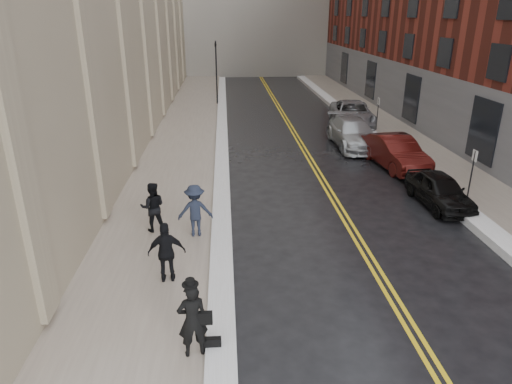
{
  "coord_description": "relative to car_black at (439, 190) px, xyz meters",
  "views": [
    {
      "loc": [
        -1.98,
        -8.75,
        7.29
      ],
      "look_at": [
        -0.99,
        5.68,
        1.6
      ],
      "focal_mm": 32.0,
      "sensor_mm": 36.0,
      "label": 1
    }
  ],
  "objects": [
    {
      "name": "parking_sign_far",
      "position": [
        1.34,
        12.22,
        0.7
      ],
      "size": [
        0.06,
        0.35,
        2.23
      ],
      "color": "black",
      "rests_on": "ground"
    },
    {
      "name": "pedestrian_c",
      "position": [
        -10.26,
        -5.14,
        0.39
      ],
      "size": [
        1.09,
        0.52,
        1.8
      ],
      "primitive_type": "imported",
      "rotation": [
        0.0,
        0.0,
        3.22
      ],
      "color": "black",
      "rests_on": "sidewalk_left"
    },
    {
      "name": "pedestrian_main",
      "position": [
        -9.36,
        -8.24,
        0.4
      ],
      "size": [
        0.74,
        0.56,
        1.81
      ],
      "primitive_type": "imported",
      "rotation": [
        0.0,
        0.0,
        3.35
      ],
      "color": "black",
      "rests_on": "sidewalk_left"
    },
    {
      "name": "sidewalk_left",
      "position": [
        -11.06,
        8.22,
        -0.58
      ],
      "size": [
        4.0,
        64.0,
        0.15
      ],
      "primitive_type": "cube",
      "color": "gray",
      "rests_on": "ground"
    },
    {
      "name": "pedestrian_a",
      "position": [
        -11.1,
        -1.86,
        0.38
      ],
      "size": [
        0.92,
        0.74,
        1.78
      ],
      "primitive_type": "imported",
      "rotation": [
        0.0,
        0.0,
        3.22
      ],
      "color": "black",
      "rests_on": "sidewalk_left"
    },
    {
      "name": "traffic_signal",
      "position": [
        -9.16,
        22.22,
        2.43
      ],
      "size": [
        0.18,
        0.15,
        5.2
      ],
      "color": "black",
      "rests_on": "ground"
    },
    {
      "name": "lane_stripe_b",
      "position": [
        -3.94,
        8.22,
        -0.66
      ],
      "size": [
        0.12,
        64.0,
        0.01
      ],
      "primitive_type": "cube",
      "color": "gold",
      "rests_on": "ground"
    },
    {
      "name": "ground",
      "position": [
        -6.56,
        -7.78,
        -0.66
      ],
      "size": [
        160.0,
        160.0,
        0.0
      ],
      "primitive_type": "plane",
      "color": "black",
      "rests_on": "ground"
    },
    {
      "name": "snow_ridge_right",
      "position": [
        0.59,
        8.22,
        -0.51
      ],
      "size": [
        0.85,
        60.8,
        0.3
      ],
      "primitive_type": "cube",
      "color": "white",
      "rests_on": "ground"
    },
    {
      "name": "car_black",
      "position": [
        0.0,
        0.0,
        0.0
      ],
      "size": [
        1.74,
        3.94,
        1.32
      ],
      "primitive_type": "imported",
      "rotation": [
        0.0,
        0.0,
        0.05
      ],
      "color": "black",
      "rests_on": "ground"
    },
    {
      "name": "snow_ridge_left",
      "position": [
        -8.76,
        8.22,
        -0.53
      ],
      "size": [
        0.7,
        60.8,
        0.26
      ],
      "primitive_type": "cube",
      "color": "white",
      "rests_on": "ground"
    },
    {
      "name": "car_silver_far",
      "position": [
        0.24,
        14.26,
        0.15
      ],
      "size": [
        3.4,
        6.11,
        1.62
      ],
      "primitive_type": "imported",
      "rotation": [
        0.0,
        0.0,
        -0.13
      ],
      "color": "#A0A1A8",
      "rests_on": "ground"
    },
    {
      "name": "pedestrian_b",
      "position": [
        -9.63,
        -2.3,
        0.41
      ],
      "size": [
        1.23,
        0.76,
        1.83
      ],
      "primitive_type": "imported",
      "rotation": [
        0.0,
        0.0,
        3.21
      ],
      "color": "#1C2232",
      "rests_on": "sidewalk_left"
    },
    {
      "name": "parking_sign_near",
      "position": [
        1.34,
        0.22,
        0.7
      ],
      "size": [
        0.06,
        0.35,
        2.23
      ],
      "color": "black",
      "rests_on": "ground"
    },
    {
      "name": "sidewalk_right",
      "position": [
        2.44,
        8.22,
        -0.58
      ],
      "size": [
        3.0,
        64.0,
        0.15
      ],
      "primitive_type": "cube",
      "color": "gray",
      "rests_on": "ground"
    },
    {
      "name": "lane_stripe_a",
      "position": [
        -4.18,
        8.22,
        -0.66
      ],
      "size": [
        0.12,
        64.0,
        0.01
      ],
      "primitive_type": "cube",
      "color": "gold",
      "rests_on": "ground"
    },
    {
      "name": "car_maroon",
      "position": [
        -0.05,
        4.92,
        0.14
      ],
      "size": [
        2.27,
        5.0,
        1.59
      ],
      "primitive_type": "imported",
      "rotation": [
        0.0,
        0.0,
        0.13
      ],
      "color": "#410E0B",
      "rests_on": "ground"
    },
    {
      "name": "car_silver_near",
      "position": [
        -1.15,
        8.87,
        0.13
      ],
      "size": [
        2.27,
        5.48,
        1.59
      ],
      "primitive_type": "imported",
      "rotation": [
        0.0,
        0.0,
        0.01
      ],
      "color": "#ABAEB2",
      "rests_on": "ground"
    }
  ]
}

